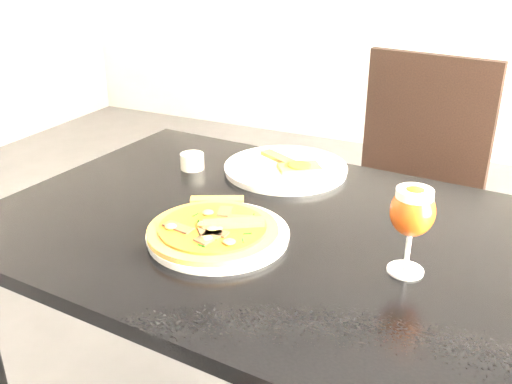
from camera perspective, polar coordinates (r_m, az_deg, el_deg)
The scene contains 9 objects.
dining_table at distance 1.20m, azimuth 2.15°, elevation -7.21°, with size 1.25×0.88×0.75m.
chair_far at distance 1.90m, azimuth 14.67°, elevation -0.28°, with size 0.51×0.51×0.96m.
plate_main at distance 1.11m, azimuth -3.79°, elevation -4.32°, with size 0.27×0.27×0.01m, color white.
pizza at distance 1.10m, azimuth -4.27°, elevation -3.72°, with size 0.25×0.25×0.03m.
plate_second at distance 1.43m, azimuth 2.98°, elevation 2.36°, with size 0.30×0.30×0.02m, color white.
crust_scraps at distance 1.42m, azimuth 3.69°, elevation 2.78°, with size 0.19×0.14×0.01m.
loose_crust at distance 1.26m, azimuth -3.91°, elevation -0.79°, with size 0.12×0.03×0.01m, color #975624.
sauce_cup at distance 1.45m, azimuth -6.40°, elevation 3.15°, with size 0.06×0.06×0.04m.
beer_glass at distance 0.99m, azimuth 15.38°, elevation -1.95°, with size 0.08×0.08×0.16m.
Camera 1 is at (0.62, -0.64, 1.29)m, focal length 40.00 mm.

